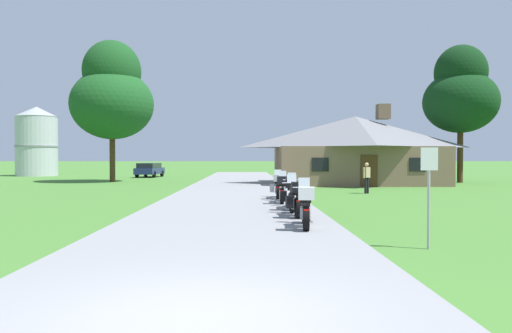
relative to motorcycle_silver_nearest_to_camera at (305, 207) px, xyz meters
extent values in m
plane|color=#42752D|center=(-2.17, 12.70, -0.62)|extent=(500.00, 500.00, 0.00)
cube|color=gray|center=(-2.17, 10.70, -0.59)|extent=(6.40, 80.00, 0.06)
cylinder|color=black|center=(0.07, 0.87, -0.24)|extent=(0.16, 0.65, 0.64)
cylinder|color=black|center=(-0.05, -0.57, -0.24)|extent=(0.21, 0.65, 0.64)
cube|color=silver|center=(0.01, 0.13, -0.18)|extent=(0.31, 0.58, 0.30)
ellipsoid|color=#B2B5BC|center=(0.03, 0.39, 0.27)|extent=(0.34, 0.54, 0.26)
cube|color=black|center=(-0.01, -0.07, 0.18)|extent=(0.32, 0.54, 0.10)
cylinder|color=silver|center=(0.07, 0.83, 0.46)|extent=(0.66, 0.09, 0.03)
cylinder|color=silver|center=(0.07, 0.87, 0.12)|extent=(0.08, 0.24, 0.73)
cube|color=#B2BCC6|center=(0.08, 0.93, 0.60)|extent=(0.33, 0.14, 0.27)
sphere|color=silver|center=(0.07, 0.83, 0.32)|extent=(0.11, 0.11, 0.11)
cube|color=silver|center=(-0.05, -0.62, 0.40)|extent=(0.43, 0.39, 0.32)
cube|color=red|center=(-0.07, -0.79, -0.01)|extent=(0.14, 0.04, 0.06)
cylinder|color=silver|center=(0.12, -0.26, -0.34)|extent=(0.12, 0.55, 0.07)
cylinder|color=black|center=(-0.04, 3.44, -0.24)|extent=(0.13, 0.64, 0.64)
cylinder|color=black|center=(0.01, 2.00, -0.24)|extent=(0.18, 0.64, 0.64)
cube|color=silver|center=(-0.01, 2.70, -0.18)|extent=(0.28, 0.57, 0.30)
ellipsoid|color=black|center=(-0.02, 2.96, 0.27)|extent=(0.32, 0.53, 0.26)
cube|color=black|center=(-0.01, 2.50, 0.18)|extent=(0.30, 0.53, 0.10)
cylinder|color=silver|center=(-0.04, 3.40, 0.46)|extent=(0.66, 0.05, 0.03)
cylinder|color=silver|center=(-0.04, 3.44, 0.12)|extent=(0.07, 0.24, 0.73)
cube|color=#B2BCC6|center=(-0.04, 3.50, 0.60)|extent=(0.32, 0.12, 0.27)
sphere|color=silver|center=(-0.04, 3.40, 0.32)|extent=(0.11, 0.11, 0.11)
cube|color=black|center=(0.01, 1.95, 0.40)|extent=(0.41, 0.37, 0.32)
cube|color=red|center=(0.02, 1.78, -0.01)|extent=(0.14, 0.03, 0.06)
cylinder|color=silver|center=(0.14, 2.33, -0.34)|extent=(0.09, 0.55, 0.07)
cube|color=black|center=(-0.25, 2.04, -0.06)|extent=(0.21, 0.41, 0.36)
cube|color=black|center=(0.27, 2.06, -0.06)|extent=(0.21, 0.41, 0.36)
cylinder|color=black|center=(0.16, 5.69, -0.24)|extent=(0.18, 0.65, 0.64)
cylinder|color=black|center=(0.02, 4.26, -0.24)|extent=(0.22, 0.65, 0.64)
cube|color=silver|center=(0.09, 4.95, -0.18)|extent=(0.32, 0.58, 0.30)
ellipsoid|color=black|center=(0.11, 5.21, 0.27)|extent=(0.35, 0.55, 0.26)
cube|color=black|center=(0.07, 4.75, 0.18)|extent=(0.33, 0.55, 0.10)
cylinder|color=silver|center=(0.16, 5.65, 0.46)|extent=(0.66, 0.10, 0.03)
cylinder|color=silver|center=(0.16, 5.69, 0.12)|extent=(0.08, 0.24, 0.73)
cube|color=#B2BCC6|center=(0.17, 5.75, 0.60)|extent=(0.33, 0.14, 0.27)
sphere|color=silver|center=(0.16, 5.65, 0.32)|extent=(0.11, 0.11, 0.11)
cube|color=black|center=(0.01, 4.21, 0.40)|extent=(0.43, 0.40, 0.32)
cube|color=red|center=(-0.01, 4.04, -0.01)|extent=(0.14, 0.04, 0.06)
cylinder|color=silver|center=(0.19, 4.56, -0.34)|extent=(0.13, 0.55, 0.07)
cube|color=black|center=(-0.24, 4.33, -0.06)|extent=(0.24, 0.42, 0.36)
cube|color=black|center=(0.28, 4.28, -0.06)|extent=(0.24, 0.42, 0.36)
cylinder|color=black|center=(-0.01, 8.12, -0.24)|extent=(0.17, 0.65, 0.64)
cylinder|color=black|center=(-0.13, 6.69, -0.24)|extent=(0.21, 0.65, 0.64)
cube|color=silver|center=(-0.07, 7.39, -0.18)|extent=(0.31, 0.58, 0.30)
ellipsoid|color=#195B33|center=(-0.05, 7.65, 0.27)|extent=(0.34, 0.54, 0.26)
cube|color=black|center=(-0.09, 7.19, 0.18)|extent=(0.32, 0.54, 0.10)
cylinder|color=silver|center=(-0.01, 8.08, 0.46)|extent=(0.66, 0.09, 0.03)
cylinder|color=silver|center=(-0.01, 8.12, 0.12)|extent=(0.08, 0.24, 0.73)
cube|color=#B2BCC6|center=(0.00, 8.18, 0.60)|extent=(0.33, 0.14, 0.27)
sphere|color=silver|center=(-0.01, 8.08, 0.32)|extent=(0.11, 0.11, 0.11)
cube|color=black|center=(-0.14, 6.64, 0.40)|extent=(0.43, 0.39, 0.32)
cube|color=red|center=(-0.15, 6.47, -0.01)|extent=(0.14, 0.04, 0.06)
cylinder|color=silver|center=(0.03, 7.00, -0.34)|extent=(0.12, 0.55, 0.07)
cylinder|color=black|center=(-0.07, 10.35, -0.24)|extent=(0.15, 0.65, 0.64)
cylinder|color=black|center=(-0.16, 8.91, -0.24)|extent=(0.19, 0.65, 0.64)
cube|color=silver|center=(-0.11, 9.61, -0.18)|extent=(0.30, 0.58, 0.30)
ellipsoid|color=gold|center=(-0.10, 9.87, 0.27)|extent=(0.33, 0.54, 0.26)
cube|color=black|center=(-0.13, 9.41, 0.18)|extent=(0.31, 0.54, 0.10)
cylinder|color=silver|center=(-0.07, 10.31, 0.46)|extent=(0.66, 0.07, 0.03)
cylinder|color=silver|center=(-0.07, 10.35, 0.12)|extent=(0.08, 0.24, 0.73)
cube|color=#B2BCC6|center=(-0.06, 10.41, 0.60)|extent=(0.33, 0.13, 0.27)
sphere|color=silver|center=(-0.07, 10.31, 0.32)|extent=(0.11, 0.11, 0.11)
cube|color=#B7B7BC|center=(-0.16, 8.86, 0.40)|extent=(0.42, 0.38, 0.32)
cube|color=red|center=(-0.17, 8.69, -0.01)|extent=(0.14, 0.04, 0.06)
cylinder|color=silver|center=(0.00, 9.22, -0.34)|extent=(0.11, 0.55, 0.07)
cube|color=#B7B7BC|center=(-0.41, 8.98, -0.06)|extent=(0.23, 0.41, 0.36)
cube|color=#B7B7BC|center=(0.10, 8.95, -0.06)|extent=(0.23, 0.41, 0.36)
cube|color=brown|center=(6.47, 23.02, 0.73)|extent=(11.46, 8.17, 2.69)
pyramid|color=slate|center=(6.47, 23.02, 3.21)|extent=(12.15, 8.66, 2.29)
cube|color=brown|center=(8.53, 23.02, 4.71)|extent=(0.90, 0.90, 1.10)
cube|color=#472D19|center=(6.47, 18.90, 0.43)|extent=(1.10, 0.08, 2.10)
cube|color=black|center=(3.26, 18.90, 0.86)|extent=(1.10, 0.06, 0.90)
cube|color=black|center=(9.68, 18.90, 0.86)|extent=(1.10, 0.06, 0.90)
cylinder|color=black|center=(4.82, 13.12, -0.19)|extent=(0.14, 0.14, 0.86)
cylinder|color=black|center=(4.96, 13.23, -0.19)|extent=(0.14, 0.14, 0.86)
cube|color=tan|center=(4.89, 13.17, 0.52)|extent=(0.42, 0.40, 0.56)
cylinder|color=tan|center=(4.72, 13.03, 0.50)|extent=(0.09, 0.09, 0.58)
cylinder|color=tan|center=(5.07, 13.32, 0.50)|extent=(0.09, 0.09, 0.58)
sphere|color=tan|center=(4.89, 13.17, 0.94)|extent=(0.21, 0.21, 0.21)
cylinder|color=#9EA0A5|center=(2.26, -2.80, 0.43)|extent=(0.06, 0.06, 2.10)
cube|color=silver|center=(2.26, -2.82, 1.28)|extent=(0.36, 0.02, 0.48)
cylinder|color=#422D19|center=(-12.21, 26.07, 1.57)|extent=(0.44, 0.44, 4.37)
ellipsoid|color=#194C1E|center=(-12.21, 26.07, 5.54)|extent=(6.50, 6.50, 5.53)
ellipsoid|color=#16441B|center=(-12.21, 26.07, 8.14)|extent=(4.55, 4.55, 4.88)
cylinder|color=#422D19|center=(14.97, 24.57, 1.73)|extent=(0.44, 0.44, 4.70)
ellipsoid|color=#0F3314|center=(14.97, 24.57, 5.63)|extent=(5.64, 5.64, 4.79)
ellipsoid|color=black|center=(14.97, 24.57, 7.88)|extent=(3.95, 3.95, 4.23)
cylinder|color=#B2B7BC|center=(-23.83, 39.44, 2.52)|extent=(4.23, 4.23, 6.28)
cone|color=#999EA3|center=(-23.83, 39.44, 6.19)|extent=(4.31, 4.31, 1.06)
cylinder|color=gray|center=(-23.83, 39.44, 2.52)|extent=(4.35, 4.35, 0.15)
cube|color=navy|center=(-11.18, 35.87, 0.00)|extent=(2.26, 4.75, 0.60)
cube|color=black|center=(-11.20, 35.67, 0.54)|extent=(1.91, 3.36, 0.48)
cylinder|color=black|center=(-11.89, 37.37, -0.30)|extent=(0.28, 0.66, 0.64)
cylinder|color=black|center=(-10.20, 37.21, -0.30)|extent=(0.28, 0.66, 0.64)
cylinder|color=black|center=(-12.15, 34.53, -0.30)|extent=(0.28, 0.66, 0.64)
cylinder|color=black|center=(-10.47, 34.37, -0.30)|extent=(0.28, 0.66, 0.64)
camera|label=1|loc=(-1.57, -13.01, 1.31)|focal=34.41mm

